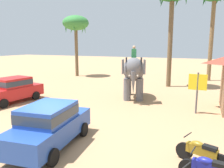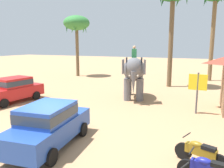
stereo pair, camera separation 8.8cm
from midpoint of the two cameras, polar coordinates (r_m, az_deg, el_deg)
The scene contains 7 objects.
ground_plane at distance 9.80m, azimuth -14.87°, elevation -14.13°, with size 120.00×120.00×0.00m, color tan.
car_sedan_foreground at distance 9.12m, azimuth -15.59°, elevation -9.75°, with size 2.26×4.28×1.70m.
car_parked_far_side at distance 16.94m, azimuth -23.82°, elevation -1.10°, with size 2.24×4.27×1.70m.
elephant_with_mahout at distance 16.42m, azimuth 5.78°, elevation 3.13°, with size 2.56×4.02×3.88m.
motorcycle_fourth_in_row at distance 8.22m, azimuth 21.96°, elevation -15.90°, with size 1.73×0.79×0.94m.
palm_tree_near_hut at distance 28.61m, azimuth -8.95°, elevation 14.79°, with size 3.20×3.20×7.46m.
signboard_yellow at distance 13.61m, azimuth 21.22°, elevation -0.24°, with size 1.00×0.10×2.40m.
Camera 2 is at (5.78, -6.87, 3.97)m, focal length 35.78 mm.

